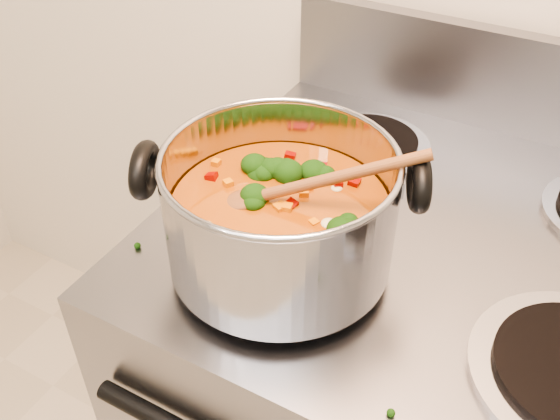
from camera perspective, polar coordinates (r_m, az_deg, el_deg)
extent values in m
cube|color=gray|center=(1.04, 21.03, 10.59)|extent=(0.74, 0.03, 0.16)
cylinder|color=#A5A5AD|center=(0.77, -0.20, -4.58)|extent=(0.22, 0.22, 0.01)
cylinder|color=black|center=(0.76, -0.20, -4.15)|extent=(0.18, 0.18, 0.01)
cylinder|color=#A5A5AD|center=(0.98, 8.18, 5.87)|extent=(0.19, 0.19, 0.01)
cylinder|color=black|center=(0.98, 8.22, 6.26)|extent=(0.15, 0.15, 0.01)
cylinder|color=#9F9FA7|center=(0.71, 0.00, -0.09)|extent=(0.26, 0.26, 0.14)
torus|color=#9F9FA7|center=(0.66, 0.00, 4.65)|extent=(0.26, 0.26, 0.01)
cylinder|color=#A13C0E|center=(0.72, 0.00, -1.85)|extent=(0.25, 0.25, 0.08)
torus|color=black|center=(0.70, -12.25, 3.61)|extent=(0.05, 0.08, 0.08)
torus|color=black|center=(0.68, 12.58, 2.45)|extent=(0.05, 0.08, 0.08)
ellipsoid|color=black|center=(0.72, 0.83, 2.15)|extent=(0.04, 0.04, 0.03)
ellipsoid|color=black|center=(0.76, -2.78, 4.51)|extent=(0.04, 0.04, 0.03)
ellipsoid|color=black|center=(0.65, -6.94, -2.96)|extent=(0.04, 0.04, 0.03)
ellipsoid|color=black|center=(0.69, -0.90, 0.38)|extent=(0.04, 0.04, 0.03)
ellipsoid|color=black|center=(0.72, 3.00, 2.15)|extent=(0.04, 0.04, 0.03)
ellipsoid|color=black|center=(0.70, 5.44, 0.84)|extent=(0.04, 0.04, 0.03)
ellipsoid|color=black|center=(0.65, 3.68, -2.98)|extent=(0.04, 0.04, 0.03)
ellipsoid|color=#7A0A04|center=(0.63, -0.18, -4.33)|extent=(0.01, 0.01, 0.01)
ellipsoid|color=#7A0A04|center=(0.71, 5.88, 0.97)|extent=(0.01, 0.01, 0.01)
ellipsoid|color=#7A0A04|center=(0.70, 3.96, 0.90)|extent=(0.01, 0.01, 0.01)
ellipsoid|color=#7A0A04|center=(0.74, 7.32, 2.66)|extent=(0.01, 0.01, 0.01)
ellipsoid|color=#7A0A04|center=(0.65, 4.91, -3.03)|extent=(0.01, 0.01, 0.01)
ellipsoid|color=#7A0A04|center=(0.77, -2.01, 4.59)|extent=(0.01, 0.01, 0.01)
ellipsoid|color=#7A0A04|center=(0.76, 2.64, 4.04)|extent=(0.01, 0.01, 0.01)
ellipsoid|color=#7A0A04|center=(0.63, 4.39, -4.38)|extent=(0.01, 0.01, 0.01)
ellipsoid|color=#7A0A04|center=(0.77, -0.54, 5.06)|extent=(0.01, 0.01, 0.01)
ellipsoid|color=#7A0A04|center=(0.77, -2.25, 4.86)|extent=(0.01, 0.01, 0.01)
ellipsoid|color=#7A0A04|center=(0.66, -6.81, -2.06)|extent=(0.01, 0.01, 0.01)
ellipsoid|color=#D06D0B|center=(0.63, 5.10, -4.09)|extent=(0.01, 0.01, 0.01)
ellipsoid|color=#D06D0B|center=(0.63, 4.29, -4.46)|extent=(0.01, 0.01, 0.01)
ellipsoid|color=#D06D0B|center=(0.76, 2.56, 4.56)|extent=(0.01, 0.01, 0.01)
ellipsoid|color=#D06D0B|center=(0.73, -4.52, 2.29)|extent=(0.01, 0.01, 0.01)
ellipsoid|color=#D06D0B|center=(0.76, 3.87, 4.14)|extent=(0.01, 0.01, 0.01)
ellipsoid|color=#D06D0B|center=(0.65, -4.76, -2.51)|extent=(0.01, 0.01, 0.01)
ellipsoid|color=#D06D0B|center=(0.73, 1.38, 2.51)|extent=(0.01, 0.01, 0.01)
ellipsoid|color=#D06D0B|center=(0.70, 3.81, 0.86)|extent=(0.01, 0.01, 0.01)
ellipsoid|color=#D06D0B|center=(0.65, 1.79, -2.78)|extent=(0.01, 0.01, 0.01)
ellipsoid|color=#D06D0B|center=(0.67, 0.64, -1.38)|extent=(0.01, 0.01, 0.01)
ellipsoid|color=#D06D0B|center=(0.78, 4.04, 5.04)|extent=(0.01, 0.01, 0.01)
ellipsoid|color=#D06D0B|center=(0.65, 6.52, -2.98)|extent=(0.01, 0.01, 0.01)
ellipsoid|color=beige|center=(0.67, 0.58, -1.36)|extent=(0.02, 0.02, 0.01)
ellipsoid|color=beige|center=(0.68, -1.58, -0.52)|extent=(0.02, 0.02, 0.01)
ellipsoid|color=beige|center=(0.76, 1.70, 4.29)|extent=(0.02, 0.02, 0.01)
ellipsoid|color=beige|center=(0.74, 7.51, 3.09)|extent=(0.02, 0.02, 0.01)
ellipsoid|color=beige|center=(0.65, 3.42, -2.96)|extent=(0.02, 0.02, 0.01)
ellipsoid|color=beige|center=(0.65, 1.35, -2.30)|extent=(0.02, 0.02, 0.01)
ellipsoid|color=beige|center=(0.75, 7.39, 3.25)|extent=(0.02, 0.02, 0.01)
ellipsoid|color=brown|center=(0.70, -3.65, 0.84)|extent=(0.07, 0.06, 0.04)
cylinder|color=brown|center=(0.67, 4.77, 2.88)|extent=(0.20, 0.09, 0.09)
ellipsoid|color=black|center=(0.90, 5.40, 2.59)|extent=(0.01, 0.01, 0.01)
ellipsoid|color=black|center=(0.86, 13.16, -0.29)|extent=(0.01, 0.01, 0.01)
ellipsoid|color=black|center=(0.71, -11.37, -10.27)|extent=(0.01, 0.01, 0.01)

